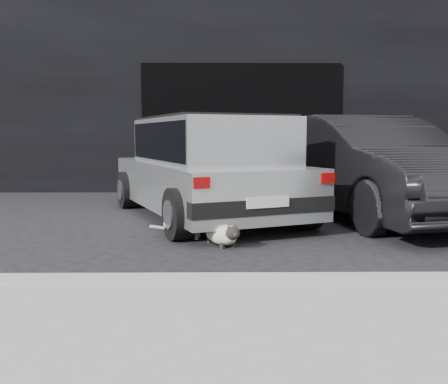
{
  "coord_description": "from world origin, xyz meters",
  "views": [
    {
      "loc": [
        0.54,
        -6.2,
        1.16
      ],
      "look_at": [
        0.6,
        -0.71,
        0.54
      ],
      "focal_mm": 40.0,
      "sensor_mm": 36.0,
      "label": 1
    }
  ],
  "objects_px": {
    "cat_siamese": "(223,234)",
    "second_car": "(368,166)",
    "silver_hatchback": "(207,163)",
    "cat_white": "(188,224)"
  },
  "relations": [
    {
      "from": "silver_hatchback",
      "to": "cat_white",
      "type": "height_order",
      "value": "silver_hatchback"
    },
    {
      "from": "second_car",
      "to": "cat_siamese",
      "type": "relative_size",
      "value": 6.16
    },
    {
      "from": "second_car",
      "to": "silver_hatchback",
      "type": "bearing_deg",
      "value": 168.7
    },
    {
      "from": "second_car",
      "to": "cat_siamese",
      "type": "bearing_deg",
      "value": -151.01
    },
    {
      "from": "cat_siamese",
      "to": "second_car",
      "type": "bearing_deg",
      "value": -163.6
    },
    {
      "from": "silver_hatchback",
      "to": "second_car",
      "type": "relative_size",
      "value": 0.96
    },
    {
      "from": "silver_hatchback",
      "to": "cat_white",
      "type": "distance_m",
      "value": 1.53
    },
    {
      "from": "second_car",
      "to": "cat_white",
      "type": "xyz_separation_m",
      "value": [
        -2.48,
        -1.46,
        -0.56
      ]
    },
    {
      "from": "second_car",
      "to": "cat_siamese",
      "type": "height_order",
      "value": "second_car"
    },
    {
      "from": "silver_hatchback",
      "to": "second_car",
      "type": "xyz_separation_m",
      "value": [
        2.29,
        0.07,
        -0.05
      ]
    }
  ]
}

